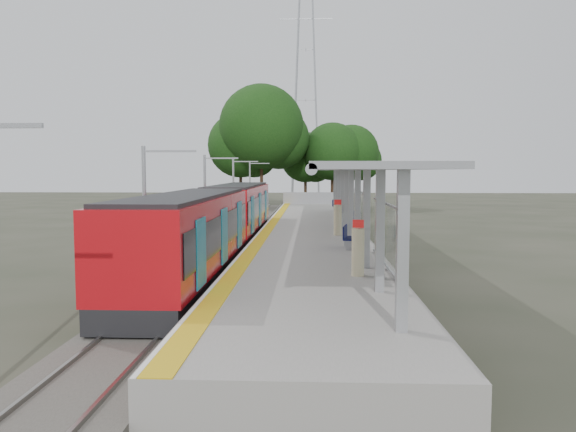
% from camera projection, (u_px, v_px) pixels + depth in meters
% --- Properties ---
extents(ground, '(200.00, 200.00, 0.00)m').
position_uv_depth(ground, '(309.00, 346.00, 14.29)').
color(ground, '#474438').
rests_on(ground, ground).
extents(trackbed, '(3.00, 70.00, 0.24)m').
position_uv_depth(trackbed, '(238.00, 242.00, 34.39)').
color(trackbed, '#59544C').
rests_on(trackbed, ground).
extents(platform, '(6.00, 50.00, 1.00)m').
position_uv_depth(platform, '(311.00, 236.00, 34.16)').
color(platform, gray).
rests_on(platform, ground).
extents(tactile_strip, '(0.60, 50.00, 0.02)m').
position_uv_depth(tactile_strip, '(269.00, 227.00, 34.23)').
color(tactile_strip, gold).
rests_on(tactile_strip, platform).
extents(end_fence, '(6.00, 0.10, 1.20)m').
position_uv_depth(end_fence, '(312.00, 198.00, 58.92)').
color(end_fence, '#9EA0A5').
rests_on(end_fence, platform).
extents(train, '(2.74, 27.60, 3.62)m').
position_uv_depth(train, '(219.00, 220.00, 27.58)').
color(train, black).
rests_on(train, ground).
extents(canopy, '(3.27, 38.00, 3.66)m').
position_uv_depth(canopy, '(341.00, 176.00, 30.00)').
color(canopy, '#9EA0A5').
rests_on(canopy, platform).
extents(pylon, '(8.00, 4.00, 38.00)m').
position_uv_depth(pylon, '(306.00, 75.00, 85.49)').
color(pylon, '#9EA0A5').
rests_on(pylon, ground).
extents(tree_cluster, '(20.08, 14.15, 14.13)m').
position_uv_depth(tree_cluster, '(286.00, 142.00, 65.01)').
color(tree_cluster, '#382316').
rests_on(tree_cluster, ground).
extents(catenary_masts, '(2.08, 48.16, 5.40)m').
position_uv_depth(catenary_masts, '(206.00, 197.00, 33.24)').
color(catenary_masts, '#9EA0A5').
rests_on(catenary_masts, ground).
extents(bench_near, '(0.69, 1.55, 1.03)m').
position_uv_depth(bench_near, '(347.00, 236.00, 25.09)').
color(bench_near, '#0E1146').
rests_on(bench_near, platform).
extents(bench_mid, '(0.77, 1.39, 0.91)m').
position_uv_depth(bench_mid, '(353.00, 219.00, 35.00)').
color(bench_mid, '#0E1146').
rests_on(bench_mid, platform).
extents(bench_far, '(0.67, 1.46, 0.96)m').
position_uv_depth(bench_far, '(335.00, 205.00, 48.80)').
color(bench_far, '#0E1146').
rests_on(bench_far, platform).
extents(info_pillar_near, '(0.42, 0.42, 1.86)m').
position_uv_depth(info_pillar_near, '(358.00, 252.00, 18.49)').
color(info_pillar_near, beige).
rests_on(info_pillar_near, platform).
extents(info_pillar_far, '(0.43, 0.43, 1.92)m').
position_uv_depth(info_pillar_far, '(338.00, 220.00, 30.17)').
color(info_pillar_far, beige).
rests_on(info_pillar_far, platform).
extents(litter_bin, '(0.59, 0.59, 1.00)m').
position_uv_depth(litter_bin, '(342.00, 220.00, 34.09)').
color(litter_bin, '#9EA0A5').
rests_on(litter_bin, platform).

